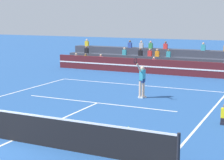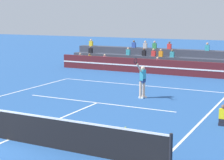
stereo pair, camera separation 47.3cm
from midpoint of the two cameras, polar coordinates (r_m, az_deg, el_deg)
The scene contains 7 objects.
ground_plane at distance 13.81m, azimuth -15.90°, elevation -8.88°, with size 120.00×120.00×0.00m, color #285699.
court_lines at distance 13.81m, azimuth -15.90°, elevation -8.86°, with size 11.10×23.90×0.01m.
tennis_net at distance 13.65m, azimuth -16.00°, elevation -6.71°, with size 12.00×0.10×1.10m.
sponsor_banner_wall at distance 28.23m, azimuth 7.16°, elevation 1.96°, with size 18.00×0.26×1.10m.
bleacher_stand at distance 30.62m, azimuth 8.66°, elevation 2.72°, with size 18.38×2.85×2.28m.
tennis_player at distance 19.90m, azimuth 3.91°, elevation 0.03°, with size 0.37×1.34×2.31m.
tennis_ball at distance 14.69m, azimuth 1.60°, elevation -7.24°, with size 0.07×0.07×0.07m, color #C6DB33.
Camera 1 is at (8.58, -9.84, 4.31)m, focal length 60.00 mm.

